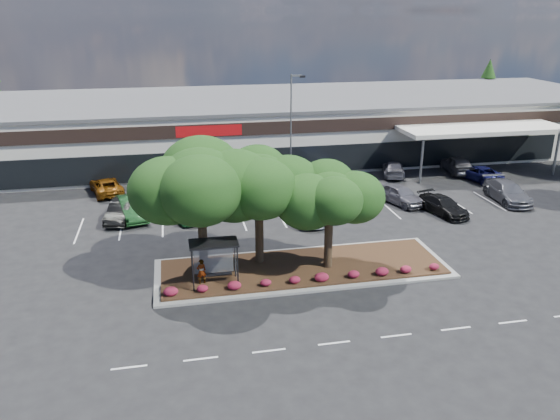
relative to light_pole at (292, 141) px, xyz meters
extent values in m
plane|color=black|center=(-0.83, -19.77, -4.50)|extent=(160.00, 160.00, 0.00)
cube|color=silver|center=(-0.83, 14.23, -1.50)|extent=(80.00, 20.00, 6.00)
cube|color=#535355|center=(-0.83, 14.23, 1.60)|extent=(80.40, 20.40, 0.30)
cube|color=black|center=(-0.83, 4.18, 0.30)|extent=(80.00, 0.25, 1.20)
cube|color=black|center=(-0.83, 4.18, -2.90)|extent=(60.00, 0.18, 2.60)
cube|color=red|center=(-6.83, 4.11, 0.30)|extent=(6.00, 0.12, 1.00)
cube|color=silver|center=(19.17, 1.73, -0.10)|extent=(16.00, 5.00, 0.40)
cylinder|color=gray|center=(12.17, -0.27, -2.40)|extent=(0.24, 0.24, 4.20)
cylinder|color=gray|center=(26.17, -0.27, -2.40)|extent=(0.24, 0.24, 4.20)
cube|color=gray|center=(-2.83, -15.77, -4.42)|extent=(18.00, 6.00, 0.15)
cube|color=#49341D|center=(-2.83, -15.77, -4.30)|extent=(17.20, 5.20, 0.12)
cube|color=silver|center=(-12.83, -23.77, -4.49)|extent=(1.60, 0.12, 0.01)
cube|color=silver|center=(-9.63, -23.77, -4.49)|extent=(1.60, 0.12, 0.01)
cube|color=silver|center=(-6.43, -23.77, -4.49)|extent=(1.60, 0.12, 0.01)
cube|color=silver|center=(-3.23, -23.77, -4.49)|extent=(1.60, 0.12, 0.01)
cube|color=silver|center=(-0.03, -23.77, -4.49)|extent=(1.60, 0.12, 0.01)
cube|color=silver|center=(3.17, -23.77, -4.49)|extent=(1.60, 0.12, 0.01)
cube|color=silver|center=(6.37, -23.77, -4.49)|extent=(1.60, 0.12, 0.01)
cube|color=silver|center=(-17.33, -6.27, -4.49)|extent=(0.12, 5.00, 0.01)
cube|color=silver|center=(-14.33, -6.27, -4.49)|extent=(0.12, 5.00, 0.01)
cube|color=silver|center=(-11.33, -6.27, -4.49)|extent=(0.12, 5.00, 0.01)
cube|color=silver|center=(-8.33, -6.27, -4.49)|extent=(0.12, 5.00, 0.01)
cube|color=silver|center=(-5.33, -6.27, -4.49)|extent=(0.12, 5.00, 0.01)
cube|color=silver|center=(-2.33, -6.27, -4.49)|extent=(0.12, 5.00, 0.01)
cube|color=silver|center=(0.67, -6.27, -4.49)|extent=(0.12, 5.00, 0.01)
cube|color=silver|center=(3.67, -6.27, -4.49)|extent=(0.12, 5.00, 0.01)
cube|color=silver|center=(6.67, -6.27, -4.49)|extent=(0.12, 5.00, 0.01)
cube|color=silver|center=(9.67, -6.27, -4.49)|extent=(0.12, 5.00, 0.01)
cube|color=silver|center=(12.67, -6.27, -4.49)|extent=(0.12, 5.00, 0.01)
cube|color=silver|center=(15.67, -6.27, -4.49)|extent=(0.12, 5.00, 0.01)
cylinder|color=black|center=(-9.58, -16.32, -2.99)|extent=(0.08, 0.08, 2.50)
cylinder|color=black|center=(-7.08, -16.32, -2.99)|extent=(0.08, 0.08, 2.50)
cylinder|color=black|center=(-9.58, -17.62, -2.99)|extent=(0.08, 0.08, 2.50)
cylinder|color=black|center=(-7.08, -17.62, -2.99)|extent=(0.08, 0.08, 2.50)
cube|color=black|center=(-8.33, -16.97, -1.70)|extent=(2.75, 1.55, 0.10)
cube|color=silver|center=(-8.33, -16.32, -2.86)|extent=(2.30, 0.03, 2.00)
cube|color=black|center=(-8.33, -16.72, -3.79)|extent=(2.00, 0.35, 0.06)
cone|color=black|center=(33.17, 24.23, 0.00)|extent=(3.96, 3.96, 9.00)
imported|color=#594C47|center=(-9.08, -16.81, -3.48)|extent=(0.63, 0.49, 1.52)
cube|color=gray|center=(-0.10, 0.04, -4.30)|extent=(0.50, 0.50, 0.40)
cylinder|color=gray|center=(-0.10, 0.04, 0.77)|extent=(0.14, 0.14, 9.73)
cube|color=gray|center=(0.32, -0.13, 5.48)|extent=(0.92, 0.55, 0.14)
cube|color=black|center=(0.78, -0.33, 5.41)|extent=(0.53, 0.45, 0.18)
imported|color=black|center=(-14.34, -4.71, -3.73)|extent=(2.51, 4.87, 1.53)
imported|color=#18451D|center=(-13.61, -4.37, -3.67)|extent=(2.88, 5.29, 1.65)
imported|color=#194D22|center=(-9.79, -4.73, -3.65)|extent=(4.40, 6.28, 1.69)
imported|color=silver|center=(-0.22, -7.62, -3.80)|extent=(3.16, 5.38, 1.41)
imported|color=beige|center=(0.67, -6.39, -3.75)|extent=(3.54, 5.53, 1.49)
imported|color=slate|center=(7.98, -5.32, -3.70)|extent=(3.32, 5.02, 1.59)
imported|color=black|center=(10.36, -8.33, -3.82)|extent=(2.97, 5.03, 1.37)
imported|color=#57585F|center=(17.08, -6.55, -3.69)|extent=(2.73, 5.77, 1.63)
imported|color=#6D3B0A|center=(-16.11, 2.22, -3.81)|extent=(3.56, 5.40, 1.38)
imported|color=navy|center=(-8.46, 2.62, -3.67)|extent=(2.87, 6.01, 1.65)
imported|color=#0F115C|center=(-3.44, -1.13, -3.77)|extent=(3.23, 5.36, 1.45)
imported|color=#4D4F53|center=(0.34, -1.99, -3.66)|extent=(3.31, 5.26, 1.67)
imported|color=#B2B7C1|center=(3.79, 1.79, -3.75)|extent=(3.23, 5.51, 1.50)
imported|color=#161D52|center=(3.81, -0.08, -3.67)|extent=(3.17, 5.32, 1.66)
imported|color=slate|center=(10.63, 2.41, -3.80)|extent=(3.40, 5.17, 1.39)
imported|color=#525158|center=(17.18, 2.16, -3.64)|extent=(2.65, 5.27, 1.72)
imported|color=navy|center=(17.97, -0.41, -3.82)|extent=(3.40, 5.31, 1.36)
camera|label=1|loc=(-10.27, -45.30, 10.59)|focal=35.00mm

